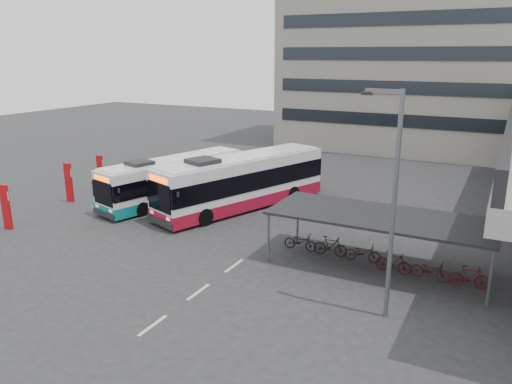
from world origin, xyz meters
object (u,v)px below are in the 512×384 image
at_px(bus_main, 242,182).
at_px(bus_teal, 175,180).
at_px(pedestrian, 120,203).
at_px(lamp_post, 392,193).

distance_m(bus_main, bus_teal, 4.78).
distance_m(bus_teal, pedestrian, 4.28).
xyz_separation_m(bus_main, lamp_post, (11.45, -9.67, 3.16)).
bearing_deg(lamp_post, bus_main, 141.76).
relative_size(pedestrian, lamp_post, 0.18).
xyz_separation_m(bus_main, pedestrian, (-5.80, -4.91, -0.91)).
height_order(bus_main, pedestrian, bus_main).
height_order(bus_main, lamp_post, lamp_post).
bearing_deg(bus_teal, lamp_post, -13.24).
height_order(bus_teal, lamp_post, lamp_post).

